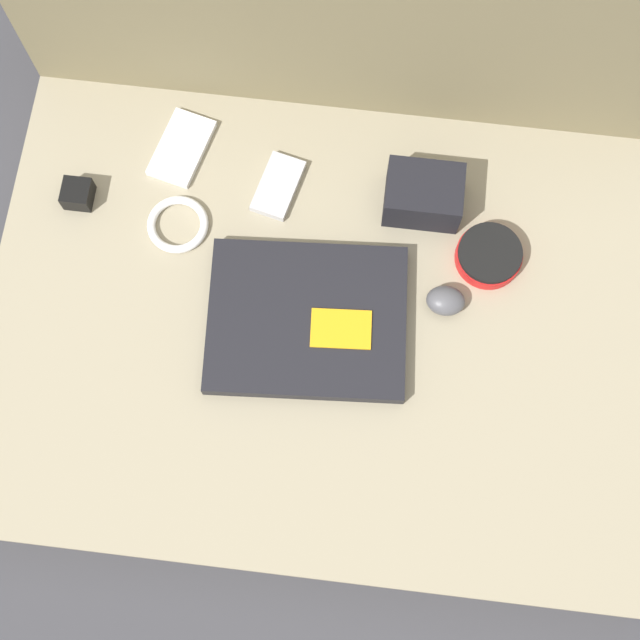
{
  "coord_description": "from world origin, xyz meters",
  "views": [
    {
      "loc": [
        0.04,
        -0.38,
        1.4
      ],
      "look_at": [
        0.0,
        0.0,
        0.13
      ],
      "focal_mm": 50.0,
      "sensor_mm": 36.0,
      "label": 1
    }
  ],
  "objects_px": {
    "phone_black": "(182,148)",
    "camera_pouch": "(423,195)",
    "charger_brick": "(78,194)",
    "speaker_puck": "(489,255)",
    "laptop": "(307,322)",
    "computer_mouse": "(446,301)",
    "phone_silver": "(278,186)"
  },
  "relations": [
    {
      "from": "computer_mouse",
      "to": "phone_black",
      "type": "height_order",
      "value": "computer_mouse"
    },
    {
      "from": "phone_silver",
      "to": "camera_pouch",
      "type": "relative_size",
      "value": 0.98
    },
    {
      "from": "camera_pouch",
      "to": "charger_brick",
      "type": "bearing_deg",
      "value": -174.36
    },
    {
      "from": "speaker_puck",
      "to": "charger_brick",
      "type": "relative_size",
      "value": 2.28
    },
    {
      "from": "camera_pouch",
      "to": "computer_mouse",
      "type": "bearing_deg",
      "value": -72.94
    },
    {
      "from": "speaker_puck",
      "to": "computer_mouse",
      "type": "bearing_deg",
      "value": -126.67
    },
    {
      "from": "laptop",
      "to": "charger_brick",
      "type": "bearing_deg",
      "value": 152.64
    },
    {
      "from": "speaker_puck",
      "to": "charger_brick",
      "type": "distance_m",
      "value": 0.65
    },
    {
      "from": "laptop",
      "to": "camera_pouch",
      "type": "relative_size",
      "value": 2.66
    },
    {
      "from": "charger_brick",
      "to": "computer_mouse",
      "type": "bearing_deg",
      "value": -10.44
    },
    {
      "from": "laptop",
      "to": "computer_mouse",
      "type": "xyz_separation_m",
      "value": [
        0.2,
        0.06,
        0.0
      ]
    },
    {
      "from": "computer_mouse",
      "to": "charger_brick",
      "type": "xyz_separation_m",
      "value": [
        -0.59,
        0.11,
        -0.0
      ]
    },
    {
      "from": "phone_black",
      "to": "camera_pouch",
      "type": "xyz_separation_m",
      "value": [
        0.39,
        -0.05,
        0.03
      ]
    },
    {
      "from": "computer_mouse",
      "to": "camera_pouch",
      "type": "xyz_separation_m",
      "value": [
        -0.05,
        0.16,
        0.02
      ]
    },
    {
      "from": "phone_black",
      "to": "camera_pouch",
      "type": "relative_size",
      "value": 1.16
    },
    {
      "from": "speaker_puck",
      "to": "camera_pouch",
      "type": "xyz_separation_m",
      "value": [
        -0.11,
        0.08,
        0.02
      ]
    },
    {
      "from": "laptop",
      "to": "camera_pouch",
      "type": "bearing_deg",
      "value": 50.69
    },
    {
      "from": "phone_black",
      "to": "camera_pouch",
      "type": "height_order",
      "value": "camera_pouch"
    },
    {
      "from": "laptop",
      "to": "phone_silver",
      "type": "height_order",
      "value": "laptop"
    },
    {
      "from": "charger_brick",
      "to": "speaker_puck",
      "type": "bearing_deg",
      "value": -2.33
    },
    {
      "from": "laptop",
      "to": "phone_black",
      "type": "relative_size",
      "value": 2.29
    },
    {
      "from": "speaker_puck",
      "to": "phone_silver",
      "type": "relative_size",
      "value": 0.89
    },
    {
      "from": "phone_silver",
      "to": "camera_pouch",
      "type": "bearing_deg",
      "value": 12.9
    },
    {
      "from": "computer_mouse",
      "to": "speaker_puck",
      "type": "distance_m",
      "value": 0.1
    },
    {
      "from": "laptop",
      "to": "charger_brick",
      "type": "relative_size",
      "value": 6.97
    },
    {
      "from": "laptop",
      "to": "speaker_puck",
      "type": "distance_m",
      "value": 0.3
    },
    {
      "from": "laptop",
      "to": "phone_black",
      "type": "distance_m",
      "value": 0.36
    },
    {
      "from": "computer_mouse",
      "to": "charger_brick",
      "type": "relative_size",
      "value": 1.31
    },
    {
      "from": "computer_mouse",
      "to": "charger_brick",
      "type": "bearing_deg",
      "value": 169.57
    },
    {
      "from": "phone_black",
      "to": "charger_brick",
      "type": "height_order",
      "value": "charger_brick"
    },
    {
      "from": "laptop",
      "to": "computer_mouse",
      "type": "distance_m",
      "value": 0.21
    },
    {
      "from": "speaker_puck",
      "to": "laptop",
      "type": "bearing_deg",
      "value": -152.33
    }
  ]
}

